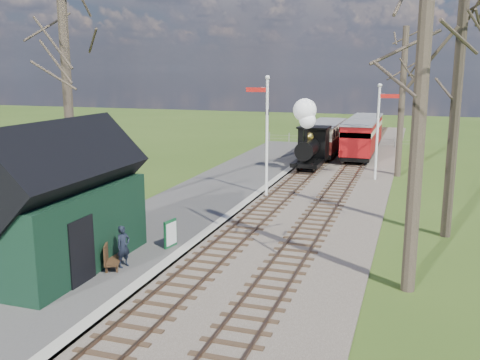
# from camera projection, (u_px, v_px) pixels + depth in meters

# --- Properties ---
(ground) EXTENTS (140.00, 140.00, 0.00)m
(ground) POSITION_uv_depth(u_px,v_px,m) (111.00, 353.00, 12.51)
(ground) COLOR #344D18
(ground) RESTS_ON ground
(distant_hills) EXTENTS (114.40, 48.00, 22.02)m
(distant_hills) POSITION_uv_depth(u_px,v_px,m) (372.00, 233.00, 75.20)
(distant_hills) COLOR #385B23
(distant_hills) RESTS_ON ground
(ballast_bed) EXTENTS (8.00, 60.00, 0.10)m
(ballast_bed) POSITION_uv_depth(u_px,v_px,m) (324.00, 177.00, 32.54)
(ballast_bed) COLOR brown
(ballast_bed) RESTS_ON ground
(track_near) EXTENTS (1.60, 60.00, 0.15)m
(track_near) POSITION_uv_depth(u_px,v_px,m) (303.00, 175.00, 32.93)
(track_near) COLOR brown
(track_near) RESTS_ON ground
(track_far) EXTENTS (1.60, 60.00, 0.15)m
(track_far) POSITION_uv_depth(u_px,v_px,m) (346.00, 178.00, 32.13)
(track_far) COLOR brown
(track_far) RESTS_ON ground
(platform) EXTENTS (5.00, 44.00, 0.20)m
(platform) POSITION_uv_depth(u_px,v_px,m) (201.00, 201.00, 26.57)
(platform) COLOR #474442
(platform) RESTS_ON ground
(coping_strip) EXTENTS (0.40, 44.00, 0.21)m
(coping_strip) POSITION_uv_depth(u_px,v_px,m) (245.00, 204.00, 25.86)
(coping_strip) COLOR #B2AD9E
(coping_strip) RESTS_ON ground
(station_shed) EXTENTS (3.25, 6.30, 4.78)m
(station_shed) POSITION_uv_depth(u_px,v_px,m) (58.00, 205.00, 17.08)
(station_shed) COLOR black
(station_shed) RESTS_ON platform
(semaphore_near) EXTENTS (1.22, 0.24, 6.22)m
(semaphore_near) POSITION_uv_depth(u_px,v_px,m) (266.00, 128.00, 26.87)
(semaphore_near) COLOR silver
(semaphore_near) RESTS_ON ground
(semaphore_far) EXTENTS (1.22, 0.24, 5.72)m
(semaphore_far) POSITION_uv_depth(u_px,v_px,m) (379.00, 125.00, 30.91)
(semaphore_far) COLOR silver
(semaphore_far) RESTS_ON ground
(bare_trees) EXTENTS (15.51, 22.39, 12.00)m
(bare_trees) POSITION_uv_depth(u_px,v_px,m) (277.00, 104.00, 20.42)
(bare_trees) COLOR #382D23
(bare_trees) RESTS_ON ground
(fence_line) EXTENTS (12.60, 0.08, 1.00)m
(fence_line) POSITION_uv_depth(u_px,v_px,m) (340.00, 140.00, 45.75)
(fence_line) COLOR slate
(fence_line) RESTS_ON ground
(locomotive) EXTENTS (1.83, 4.27, 4.57)m
(locomotive) POSITION_uv_depth(u_px,v_px,m) (310.00, 139.00, 34.29)
(locomotive) COLOR black
(locomotive) RESTS_ON ground
(coach) EXTENTS (2.13, 7.32, 2.25)m
(coach) POSITION_uv_depth(u_px,v_px,m) (326.00, 137.00, 40.04)
(coach) COLOR black
(coach) RESTS_ON ground
(red_carriage_a) EXTENTS (2.18, 5.39, 2.29)m
(red_carriage_a) POSITION_uv_depth(u_px,v_px,m) (359.00, 140.00, 38.01)
(red_carriage_a) COLOR black
(red_carriage_a) RESTS_ON ground
(red_carriage_b) EXTENTS (2.18, 5.39, 2.29)m
(red_carriage_b) POSITION_uv_depth(u_px,v_px,m) (366.00, 131.00, 43.12)
(red_carriage_b) COLOR black
(red_carriage_b) RESTS_ON ground
(sign_board) EXTENTS (0.21, 0.69, 1.00)m
(sign_board) POSITION_uv_depth(u_px,v_px,m) (171.00, 234.00, 19.26)
(sign_board) COLOR #104E27
(sign_board) RESTS_ON platform
(bench) EXTENTS (1.02, 1.55, 0.86)m
(bench) POSITION_uv_depth(u_px,v_px,m) (111.00, 254.00, 17.45)
(bench) COLOR #402917
(bench) RESTS_ON platform
(person) EXTENTS (0.49, 0.59, 1.38)m
(person) POSITION_uv_depth(u_px,v_px,m) (123.00, 246.00, 17.30)
(person) COLOR black
(person) RESTS_ON platform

